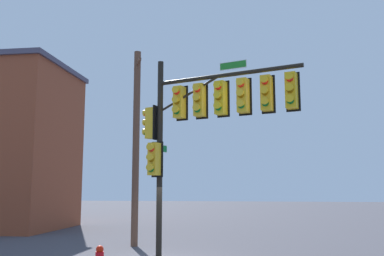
# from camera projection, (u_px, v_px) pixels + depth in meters

# --- Properties ---
(signal_pole_assembly) EXTENTS (5.45, 2.35, 6.94)m
(signal_pole_assembly) POSITION_uv_depth(u_px,v_px,m) (203.00, 116.00, 13.88)
(signal_pole_assembly) COLOR black
(signal_pole_assembly) RESTS_ON ground_plane
(utility_pole) EXTENTS (0.79, 1.71, 8.58)m
(utility_pole) POSITION_uv_depth(u_px,v_px,m) (136.00, 143.00, 18.43)
(utility_pole) COLOR brown
(utility_pole) RESTS_ON ground_plane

